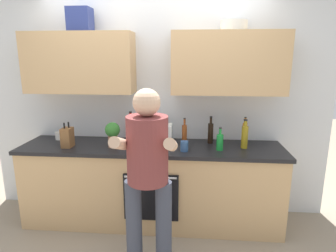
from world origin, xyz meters
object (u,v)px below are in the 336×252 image
Objects in this scene: bottle_vinegar at (184,135)px; potted_herb at (113,133)px; knife_block at (67,137)px; bottle_soy at (211,133)px; bottle_juice at (245,133)px; cup_tea at (184,146)px; grocery_bag_produce at (161,134)px; bottle_soda at (220,142)px; cup_coffee at (59,136)px; bottle_oil at (245,136)px; person_standing at (148,168)px; bottle_hotsauce at (131,129)px.

potted_herb is (-0.76, -0.07, 0.03)m from bottle_vinegar.
bottle_soy is at bearing 9.88° from knife_block.
bottle_juice is 0.71m from cup_tea.
bottle_vinegar is 2.98× the size of cup_tea.
knife_block is (-1.89, -0.24, -0.02)m from bottle_juice.
grocery_bag_produce is at bearing 162.90° from bottle_vinegar.
bottle_vinegar reaches higher than potted_herb.
bottle_juice reaches higher than bottle_soy.
bottle_vinegar reaches higher than bottle_soda.
cup_coffee is (-1.47, 0.31, -0.01)m from cup_tea.
knife_block is at bearing -176.34° from potted_herb.
bottle_juice is 1.16× the size of knife_block.
bottle_soy reaches higher than potted_herb.
person_standing is at bearing -139.52° from bottle_oil.
bottle_oil is 1.17× the size of knife_block.
cup_tea is at bearing -11.81° from cup_coffee.
person_standing reaches higher than cup_tea.
bottle_juice is 1.29× the size of grocery_bag_produce.
grocery_bag_produce is (-0.91, -0.06, -0.02)m from bottle_juice.
bottle_oil reaches higher than bottle_juice.
bottle_hotsauce reaches higher than cup_coffee.
bottle_vinegar reaches higher than bottle_juice.
bottle_hotsauce is at bearing 171.76° from bottle_oil.
bottle_soda is 0.26m from bottle_soy.
bottle_juice is 0.91m from grocery_bag_produce.
person_standing is 18.18× the size of cup_coffee.
potted_herb is (0.49, 0.03, 0.05)m from knife_block.
bottle_soda is 2.73× the size of cup_coffee.
bottle_soda is at bearing -11.68° from bottle_vinegar.
person_standing is 1.50m from cup_coffee.
bottle_soda is at bearing -15.41° from bottle_hotsauce.
bottle_soy is 1.28× the size of grocery_bag_produce.
person_standing is 0.81m from bottle_vinegar.
bottle_hotsauce reaches higher than bottle_juice.
grocery_bag_produce is at bearing 166.06° from bottle_soda.
cup_coffee is (-1.19, 0.92, -0.00)m from person_standing.
knife_block is at bearing -169.52° from grocery_bag_produce.
bottle_juice is 0.67m from bottle_vinegar.
grocery_bag_produce is at bearing 88.65° from person_standing.
bottle_hotsauce is at bearing 164.59° from bottle_soda.
bottle_soda is at bearing -142.83° from bottle_juice.
bottle_vinegar is 1.03× the size of bottle_soy.
cup_coffee is 0.37× the size of grocery_bag_produce.
knife_block is 0.49m from potted_herb.
bottle_juice is at bearing -2.54° from bottle_hotsauce.
bottle_soda is 1.61m from knife_block.
bottle_soda is (-0.28, -0.22, -0.04)m from bottle_juice.
bottle_oil is at bearing 1.34° from bottle_vinegar.
bottle_hotsauce is at bearing 109.61° from person_standing.
bottle_vinegar is 0.93× the size of bottle_hotsauce.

